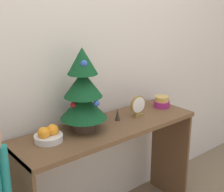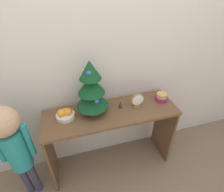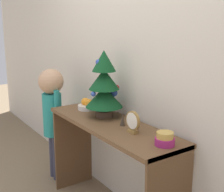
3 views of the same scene
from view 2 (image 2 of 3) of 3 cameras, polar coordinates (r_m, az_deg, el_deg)
The scene contains 9 objects.
ground_plane at distance 2.14m, azimuth 1.49°, elevation -24.85°, with size 12.00×12.00×0.00m, color #7A664C.
back_wall at distance 1.61m, azimuth -2.77°, elevation 13.29°, with size 7.00×0.05×2.50m, color beige.
console_table at distance 1.77m, azimuth -0.21°, elevation -9.49°, with size 1.27×0.40×0.78m.
mini_tree at distance 1.51m, azimuth -6.75°, elevation 2.15°, with size 0.29×0.29×0.52m.
fruit_bowl at distance 1.62m, azimuth -15.02°, elevation -5.80°, with size 0.17×0.17×0.10m.
singing_bowl at distance 1.84m, azimuth 15.84°, elevation -0.38°, with size 0.12×0.12×0.08m.
desk_clock at distance 1.68m, azimuth 8.29°, elevation -1.49°, with size 0.13×0.04×0.15m.
figurine at distance 1.67m, azimuth 2.76°, elevation -2.70°, with size 0.04×0.04×0.08m.
child_figure at distance 1.65m, azimuth -29.66°, elevation -13.17°, with size 0.28×0.24×1.09m.
Camera 2 is at (-0.35, -1.00, 1.86)m, focal length 28.00 mm.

